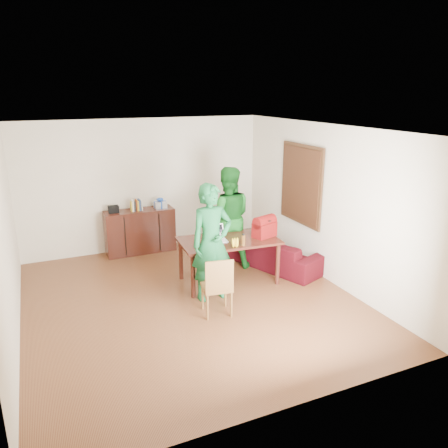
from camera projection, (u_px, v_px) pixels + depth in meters
name	position (u px, v px, depth m)	size (l,w,h in m)	color
room	(187.00, 220.00, 6.72)	(5.20, 5.70, 2.90)	#462011
table	(229.00, 245.00, 7.49)	(1.73, 1.05, 0.78)	black
chair	(217.00, 297.00, 6.51)	(0.47, 0.46, 0.92)	brown
person_near	(212.00, 243.00, 6.83)	(0.69, 0.45, 1.88)	#13572A
person_far	(227.00, 218.00, 8.11)	(0.93, 0.72, 1.91)	#125417
laptop	(216.00, 239.00, 7.35)	(0.39, 0.29, 0.25)	white
bananas	(235.00, 245.00, 7.09)	(0.16, 0.10, 0.06)	yellow
bottle	(243.00, 240.00, 7.14)	(0.07, 0.07, 0.20)	#593514
red_bag	(264.00, 228.00, 7.56)	(0.41, 0.24, 0.30)	#691007
sofa	(274.00, 252.00, 8.29)	(1.95, 0.76, 0.57)	#340612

